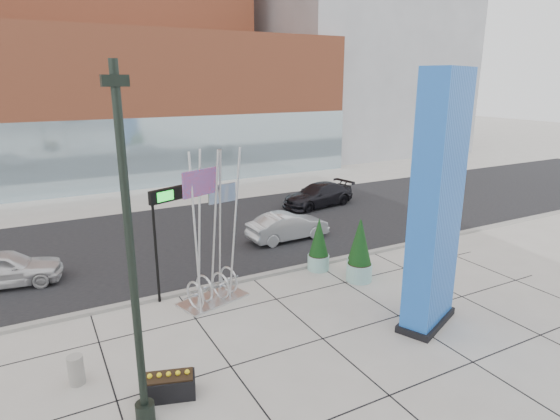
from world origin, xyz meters
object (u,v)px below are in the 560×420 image
lamp_post (134,292)px  car_silver_mid (288,227)px  car_white_west (4,269)px  public_art_sculpture (212,263)px  overhead_street_sign (173,205)px  blue_pylon (436,209)px  concrete_bollard (76,370)px

lamp_post → car_silver_mid: lamp_post is taller
car_white_west → car_silver_mid: (12.03, -0.43, -0.03)m
public_art_sculpture → overhead_street_sign: (-1.03, 0.80, 2.02)m
lamp_post → car_silver_mid: 13.38m
overhead_street_sign → car_white_west: bearing=121.3°
public_art_sculpture → lamp_post: bearing=-141.5°
overhead_street_sign → car_white_west: size_ratio=0.99×
blue_pylon → public_art_sculpture: bearing=115.5°
car_white_west → lamp_post: bearing=-153.5°
car_white_west → blue_pylon: bearing=-119.0°
car_white_west → overhead_street_sign: bearing=-116.8°
blue_pylon → lamp_post: (-9.00, -0.30, -0.57)m
overhead_street_sign → public_art_sculpture: bearing=-59.9°
concrete_bollard → public_art_sculpture: bearing=30.4°
lamp_post → public_art_sculpture: 6.44m
concrete_bollard → car_silver_mid: (10.28, 7.24, 0.27)m
car_white_west → car_silver_mid: car_white_west is taller
concrete_bollard → car_silver_mid: car_silver_mid is taller
concrete_bollard → car_silver_mid: bearing=35.2°
public_art_sculpture → car_silver_mid: (5.52, 4.45, -0.75)m
lamp_post → car_white_west: 10.69m
lamp_post → car_silver_mid: bearing=46.4°
concrete_bollard → lamp_post: bearing=-61.6°
car_white_west → car_silver_mid: size_ratio=1.00×
blue_pylon → public_art_sculpture: 7.64m
concrete_bollard → car_silver_mid: size_ratio=0.19×
blue_pylon → concrete_bollard: bearing=145.7°
overhead_street_sign → car_white_west: (-5.48, 4.08, -2.74)m
blue_pylon → car_silver_mid: size_ratio=1.96×
blue_pylon → overhead_street_sign: blue_pylon is taller
overhead_street_sign → car_silver_mid: bearing=7.0°
car_silver_mid → lamp_post: bearing=133.7°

